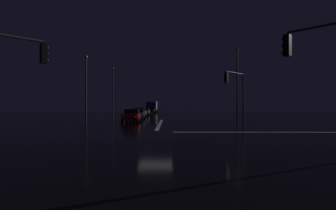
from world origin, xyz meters
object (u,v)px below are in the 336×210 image
(sedan_gray, at_px, (145,111))
(traffic_signal_se, at_px, (332,60))
(traffic_signal_ne, at_px, (236,87))
(sedan_black, at_px, (146,111))
(sedan_blue, at_px, (138,114))
(sedan_orange, at_px, (140,112))
(streetlamp_left_near, at_px, (86,83))
(box_truck, at_px, (152,106))
(streetlamp_left_far, at_px, (113,88))
(sedan_red, at_px, (132,115))
(streetlamp_right_near, at_px, (237,79))
(sedan_green, at_px, (151,110))

(sedan_gray, height_order, traffic_signal_se, traffic_signal_se)
(traffic_signal_ne, bearing_deg, sedan_black, 113.58)
(sedan_black, bearing_deg, traffic_signal_se, -74.55)
(sedan_black, xyz_separation_m, traffic_signal_ne, (12.23, -28.02, 3.15))
(sedan_blue, bearing_deg, sedan_orange, 93.20)
(sedan_orange, bearing_deg, streetlamp_left_near, -120.75)
(box_truck, xyz_separation_m, streetlamp_left_far, (-6.31, -18.83, 3.68))
(sedan_gray, distance_m, streetlamp_left_far, 7.65)
(sedan_red, height_order, sedan_black, same)
(sedan_orange, height_order, streetlamp_left_far, streetlamp_left_far)
(streetlamp_left_far, distance_m, streetlamp_right_near, 25.45)
(sedan_orange, height_order, streetlamp_left_near, streetlamp_left_near)
(sedan_green, bearing_deg, box_truck, 91.02)
(streetlamp_left_far, bearing_deg, sedan_red, -71.14)
(traffic_signal_ne, bearing_deg, sedan_red, 163.89)
(sedan_gray, height_order, streetlamp_left_far, streetlamp_left_far)
(sedan_blue, relative_size, box_truck, 0.52)
(sedan_red, bearing_deg, traffic_signal_ne, -16.11)
(sedan_gray, xyz_separation_m, traffic_signal_ne, (11.91, -22.36, 3.15))
(sedan_green, bearing_deg, traffic_signal_ne, -71.29)
(sedan_black, bearing_deg, streetlamp_left_far, -135.21)
(sedan_gray, bearing_deg, traffic_signal_se, -72.86)
(traffic_signal_se, xyz_separation_m, streetlamp_right_near, (1.75, 22.54, 1.46))
(sedan_blue, relative_size, sedan_black, 1.00)
(sedan_orange, bearing_deg, sedan_red, -87.99)
(sedan_gray, distance_m, streetlamp_left_near, 17.72)
(sedan_black, height_order, sedan_green, same)
(box_truck, xyz_separation_m, streetlamp_left_near, (-6.31, -34.83, 3.27))
(sedan_gray, xyz_separation_m, box_truck, (0.19, 18.73, 0.91))
(sedan_blue, distance_m, box_truck, 31.50)
(sedan_orange, bearing_deg, traffic_signal_ne, -53.68)
(sedan_orange, height_order, sedan_black, same)
(sedan_green, xyz_separation_m, box_truck, (-0.12, 6.85, 0.91))
(sedan_black, height_order, streetlamp_left_near, streetlamp_left_near)
(sedan_blue, relative_size, sedan_orange, 1.00)
(traffic_signal_ne, height_order, streetlamp_right_near, streetlamp_right_near)
(box_truck, bearing_deg, streetlamp_left_far, -108.53)
(sedan_blue, relative_size, streetlamp_right_near, 0.45)
(traffic_signal_se, distance_m, streetlamp_left_far, 42.57)
(sedan_orange, height_order, streetlamp_right_near, streetlamp_right_near)
(streetlamp_left_far, relative_size, streetlamp_left_near, 1.09)
(sedan_blue, height_order, sedan_gray, same)
(sedan_black, distance_m, streetlamp_right_near, 26.29)
(traffic_signal_se, relative_size, streetlamp_right_near, 0.61)
(box_truck, bearing_deg, traffic_signal_se, -78.44)
(sedan_orange, distance_m, box_truck, 24.75)
(traffic_signal_se, bearing_deg, box_truck, 101.56)
(traffic_signal_ne, bearing_deg, streetlamp_left_near, 160.84)
(sedan_green, bearing_deg, sedan_blue, -90.12)
(sedan_orange, distance_m, traffic_signal_ne, 20.54)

